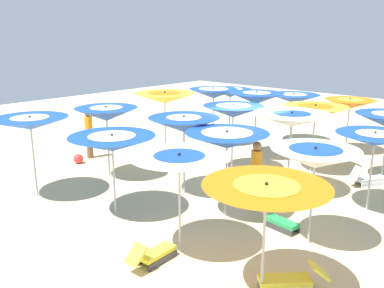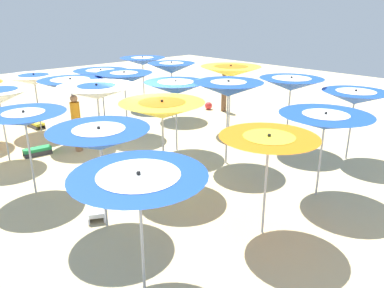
# 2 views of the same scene
# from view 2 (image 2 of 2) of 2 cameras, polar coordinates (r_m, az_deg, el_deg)

# --- Properties ---
(ground) EXTENTS (41.34, 41.34, 0.04)m
(ground) POSITION_cam_2_polar(r_m,az_deg,el_deg) (12.14, -6.64, -1.76)
(ground) COLOR beige
(beach_umbrella_0) EXTENTS (1.95, 1.95, 2.22)m
(beach_umbrella_0) POSITION_cam_2_polar(r_m,az_deg,el_deg) (12.19, 23.74, 6.56)
(beach_umbrella_0) COLOR #B2B2B7
(beach_umbrella_0) RESTS_ON ground
(beach_umbrella_1) EXTENTS (2.05, 2.05, 2.44)m
(beach_umbrella_1) POSITION_cam_2_polar(r_m,az_deg,el_deg) (12.51, 14.95, 8.88)
(beach_umbrella_1) COLOR #B2B2B7
(beach_umbrella_1) RESTS_ON ground
(beach_umbrella_2) EXTENTS (2.26, 2.26, 2.53)m
(beach_umbrella_2) POSITION_cam_2_polar(r_m,az_deg,el_deg) (14.19, 5.96, 11.04)
(beach_umbrella_2) COLOR #B2B2B7
(beach_umbrella_2) RESTS_ON ground
(beach_umbrella_3) EXTENTS (2.00, 2.00, 2.41)m
(beach_umbrella_3) POSITION_cam_2_polar(r_m,az_deg,el_deg) (16.03, -3.17, 11.58)
(beach_umbrella_3) COLOR #B2B2B7
(beach_umbrella_3) RESTS_ON ground
(beach_umbrella_4) EXTENTS (2.12, 2.12, 2.41)m
(beach_umbrella_4) POSITION_cam_2_polar(r_m,az_deg,el_deg) (18.08, -7.59, 12.49)
(beach_umbrella_4) COLOR #B2B2B7
(beach_umbrella_4) RESTS_ON ground
(beach_umbrella_5) EXTENTS (2.19, 2.19, 2.18)m
(beach_umbrella_5) POSITION_cam_2_polar(r_m,az_deg,el_deg) (9.35, 19.73, 3.26)
(beach_umbrella_5) COLOR #B2B2B7
(beach_umbrella_5) RESTS_ON ground
(beach_umbrella_6) EXTENTS (2.03, 2.03, 2.56)m
(beach_umbrella_6) POSITION_cam_2_polar(r_m,az_deg,el_deg) (10.82, 5.59, 8.42)
(beach_umbrella_6) COLOR #B2B2B7
(beach_umbrella_6) RESTS_ON ground
(beach_umbrella_7) EXTENTS (2.03, 2.03, 2.36)m
(beach_umbrella_7) POSITION_cam_2_polar(r_m,az_deg,el_deg) (11.93, -2.49, 8.62)
(beach_umbrella_7) COLOR #B2B2B7
(beach_umbrella_7) RESTS_ON ground
(beach_umbrella_8) EXTENTS (2.06, 2.06, 2.37)m
(beach_umbrella_8) POSITION_cam_2_polar(r_m,az_deg,el_deg) (13.88, -10.34, 9.87)
(beach_umbrella_8) COLOR #B2B2B7
(beach_umbrella_8) RESTS_ON ground
(beach_umbrella_9) EXTENTS (2.22, 2.22, 2.18)m
(beach_umbrella_9) POSITION_cam_2_polar(r_m,az_deg,el_deg) (16.01, -13.77, 10.27)
(beach_umbrella_9) COLOR #B2B2B7
(beach_umbrella_9) RESTS_ON ground
(beach_umbrella_10) EXTENTS (1.94, 1.94, 2.20)m
(beach_umbrella_10) POSITION_cam_2_polar(r_m,az_deg,el_deg) (7.33, 11.65, -0.19)
(beach_umbrella_10) COLOR #B2B2B7
(beach_umbrella_10) RESTS_ON ground
(beach_umbrella_11) EXTENTS (2.14, 2.14, 2.35)m
(beach_umbrella_11) POSITION_cam_2_polar(r_m,az_deg,el_deg) (9.29, -4.60, 5.24)
(beach_umbrella_11) COLOR #B2B2B7
(beach_umbrella_11) RESTS_ON ground
(beach_umbrella_12) EXTENTS (2.21, 2.21, 2.49)m
(beach_umbrella_12) POSITION_cam_2_polar(r_m,az_deg,el_deg) (10.95, -14.38, 7.72)
(beach_umbrella_12) COLOR #B2B2B7
(beach_umbrella_12) RESTS_ON ground
(beach_umbrella_13) EXTENTS (2.13, 2.13, 2.30)m
(beach_umbrella_13) POSITION_cam_2_polar(r_m,az_deg,el_deg) (13.34, -18.11, 8.58)
(beach_umbrella_13) COLOR #B2B2B7
(beach_umbrella_13) RESTS_ON ground
(beach_umbrella_14) EXTENTS (2.14, 2.14, 2.25)m
(beach_umbrella_14) POSITION_cam_2_polar(r_m,az_deg,el_deg) (15.14, -23.07, 9.09)
(beach_umbrella_14) COLOR #B2B2B7
(beach_umbrella_14) RESTS_ON ground
(beach_umbrella_15) EXTENTS (2.10, 2.10, 2.17)m
(beach_umbrella_15) POSITION_cam_2_polar(r_m,az_deg,el_deg) (5.65, -8.14, -6.03)
(beach_umbrella_15) COLOR #B2B2B7
(beach_umbrella_15) RESTS_ON ground
(beach_umbrella_16) EXTENTS (2.04, 2.04, 2.26)m
(beach_umbrella_16) POSITION_cam_2_polar(r_m,az_deg,el_deg) (7.65, -14.00, 0.74)
(beach_umbrella_16) COLOR #B2B2B7
(beach_umbrella_16) RESTS_ON ground
(beach_umbrella_17) EXTENTS (1.99, 1.99, 2.18)m
(beach_umbrella_17) POSITION_cam_2_polar(r_m,az_deg,el_deg) (9.79, -24.34, 3.53)
(beach_umbrella_17) COLOR #B2B2B7
(beach_umbrella_17) RESTS_ON ground
(lounger_1) EXTENTS (0.47, 1.25, 0.52)m
(lounger_1) POSITION_cam_2_polar(r_m,az_deg,el_deg) (13.02, -22.26, -0.64)
(lounger_1) COLOR #333338
(lounger_1) RESTS_ON ground
(lounger_2) EXTENTS (1.28, 0.92, 0.65)m
(lounger_2) POSITION_cam_2_polar(r_m,az_deg,el_deg) (8.99, -14.50, -8.78)
(lounger_2) COLOR silver
(lounger_2) RESTS_ON ground
(lounger_3) EXTENTS (1.22, 0.42, 0.57)m
(lounger_3) POSITION_cam_2_polar(r_m,az_deg,el_deg) (16.21, -23.00, 3.12)
(lounger_3) COLOR #333338
(lounger_3) RESTS_ON ground
(beachgoer_0) EXTENTS (0.30, 0.30, 1.83)m
(beachgoer_0) POSITION_cam_2_polar(r_m,az_deg,el_deg) (17.25, 4.95, 8.18)
(beachgoer_0) COLOR brown
(beachgoer_0) RESTS_ON ground
(beachgoer_1) EXTENTS (0.30, 0.30, 1.90)m
(beachgoer_1) POSITION_cam_2_polar(r_m,az_deg,el_deg) (12.68, -17.34, 3.29)
(beachgoer_1) COLOR #A3704C
(beachgoer_1) RESTS_ON ground
(beach_ball) EXTENTS (0.35, 0.35, 0.35)m
(beach_ball) POSITION_cam_2_polar(r_m,az_deg,el_deg) (17.69, 2.55, 5.90)
(beach_ball) COLOR red
(beach_ball) RESTS_ON ground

